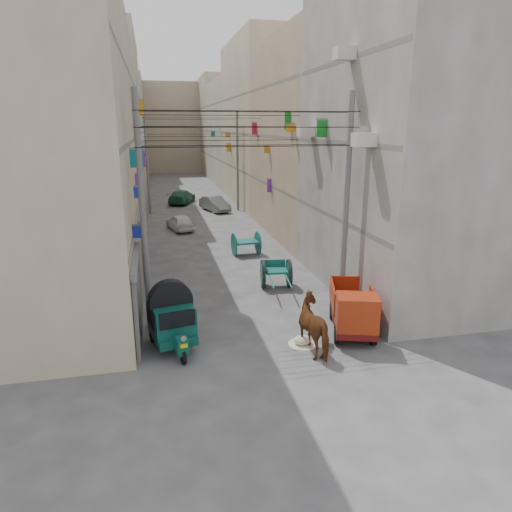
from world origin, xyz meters
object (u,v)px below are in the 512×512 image
object	(u,v)px
auto_rickshaw	(171,317)
distant_car_green	(182,197)
mini_truck	(354,313)
distant_car_grey	(215,204)
distant_car_white	(180,222)
feed_sack	(303,340)
tonga_cart	(276,273)
second_cart	(246,243)
horse	(317,326)

from	to	relation	value
auto_rickshaw	distant_car_green	distance (m)	28.35
mini_truck	distant_car_grey	size ratio (longest dim) A/B	0.88
auto_rickshaw	distant_car_white	size ratio (longest dim) A/B	0.78
distant_car_green	auto_rickshaw	bearing A→B (deg)	104.06
mini_truck	feed_sack	size ratio (longest dim) A/B	5.47
tonga_cart	second_cart	world-z (taller)	second_cart
feed_sack	distant_car_grey	distance (m)	24.55
auto_rickshaw	second_cart	distance (m)	11.05
mini_truck	distant_car_green	world-z (taller)	mini_truck
horse	distant_car_white	xyz separation A→B (m)	(-3.13, 18.43, -0.31)
second_cart	distant_car_green	bearing A→B (deg)	93.39
tonga_cart	mini_truck	world-z (taller)	mini_truck
second_cart	distant_car_grey	world-z (taller)	second_cart
feed_sack	distant_car_green	world-z (taller)	distant_car_green
mini_truck	feed_sack	distance (m)	1.99
auto_rickshaw	distant_car_white	bearing A→B (deg)	74.30
distant_car_white	distant_car_grey	world-z (taller)	distant_car_grey
auto_rickshaw	mini_truck	bearing A→B (deg)	-16.39
auto_rickshaw	distant_car_grey	size ratio (longest dim) A/B	0.68
horse	distant_car_grey	world-z (taller)	horse
mini_truck	distant_car_grey	xyz separation A→B (m)	(-1.46, 24.27, -0.20)
feed_sack	distant_car_white	xyz separation A→B (m)	(-2.85, 17.92, 0.40)
mini_truck	horse	bearing A→B (deg)	-136.38
tonga_cart	distant_car_white	distance (m)	12.90
tonga_cart	distant_car_green	world-z (taller)	tonga_cart
auto_rickshaw	horse	world-z (taller)	horse
second_cart	horse	distance (m)	11.42
feed_sack	distant_car_green	distance (m)	29.13
second_cart	auto_rickshaw	bearing A→B (deg)	-117.60
mini_truck	second_cart	size ratio (longest dim) A/B	2.17
auto_rickshaw	mini_truck	world-z (taller)	auto_rickshaw
distant_car_grey	distant_car_green	bearing A→B (deg)	100.11
tonga_cart	distant_car_green	distance (m)	23.72
mini_truck	distant_car_grey	world-z (taller)	mini_truck
tonga_cart	second_cart	size ratio (longest dim) A/B	1.91
distant_car_white	distant_car_grey	size ratio (longest dim) A/B	0.87
auto_rickshaw	tonga_cart	bearing A→B (deg)	33.56
auto_rickshaw	tonga_cart	distance (m)	6.64
tonga_cart	distant_car_grey	bearing A→B (deg)	98.21
feed_sack	horse	size ratio (longest dim) A/B	0.29
auto_rickshaw	distant_car_white	world-z (taller)	auto_rickshaw
horse	distant_car_green	xyz separation A→B (m)	(-2.30, 29.57, -0.25)
tonga_cart	distant_car_green	xyz separation A→B (m)	(-2.58, 23.58, -0.03)
distant_car_green	mini_truck	bearing A→B (deg)	116.00
distant_car_green	distant_car_grey	bearing A→B (deg)	136.52
mini_truck	horse	distance (m)	1.76
distant_car_white	auto_rickshaw	bearing A→B (deg)	72.10
horse	mini_truck	bearing A→B (deg)	-163.25
distant_car_grey	horse	bearing A→B (deg)	-108.35
auto_rickshaw	mini_truck	size ratio (longest dim) A/B	0.77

